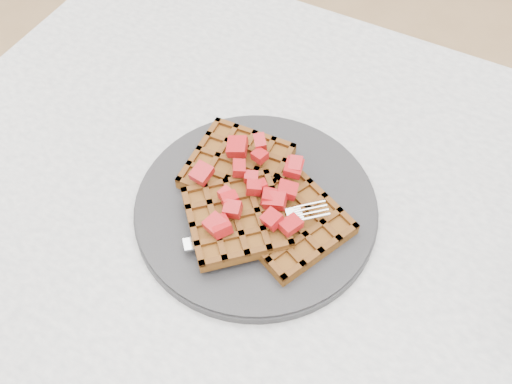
# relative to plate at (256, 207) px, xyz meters

# --- Properties ---
(table) EXTENTS (1.20, 0.80, 0.75)m
(table) POSITION_rel_plate_xyz_m (0.12, 0.01, -0.12)
(table) COLOR silver
(table) RESTS_ON ground
(plate) EXTENTS (0.30, 0.30, 0.02)m
(plate) POSITION_rel_plate_xyz_m (0.00, 0.00, 0.00)
(plate) COLOR #252528
(plate) RESTS_ON table
(waffles) EXTENTS (0.23, 0.21, 0.03)m
(waffles) POSITION_rel_plate_xyz_m (0.00, -0.00, 0.02)
(waffles) COLOR brown
(waffles) RESTS_ON plate
(strawberry_pile) EXTENTS (0.15, 0.15, 0.02)m
(strawberry_pile) POSITION_rel_plate_xyz_m (0.00, -0.00, 0.05)
(strawberry_pile) COLOR maroon
(strawberry_pile) RESTS_ON waffles
(fork) EXTENTS (0.15, 0.14, 0.02)m
(fork) POSITION_rel_plate_xyz_m (0.03, -0.03, 0.02)
(fork) COLOR silver
(fork) RESTS_ON plate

